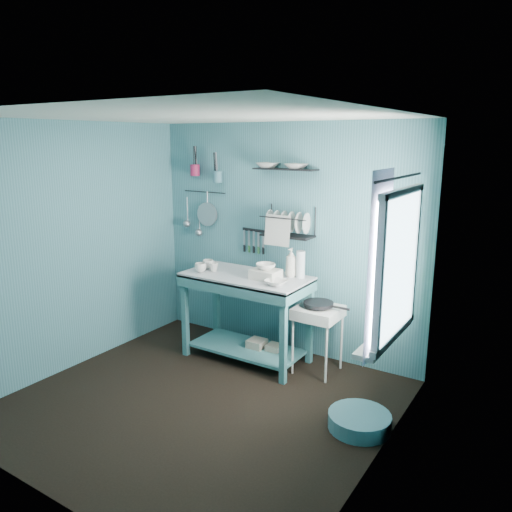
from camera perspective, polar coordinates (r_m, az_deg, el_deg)
The scene contains 36 objects.
floor at distance 4.72m, azimuth -6.34°, elevation -16.31°, with size 3.20×3.20×0.00m, color black.
ceiling at distance 4.11m, azimuth -7.26°, elevation 15.63°, with size 3.20×3.20×0.00m, color silver.
wall_back at distance 5.46m, azimuth 3.24°, elevation 1.89°, with size 3.20×3.20×0.00m, color #3B7079.
wall_front at distance 3.28m, azimuth -23.68°, elevation -6.95°, with size 3.20×3.20×0.00m, color #3B7079.
wall_left at distance 5.38m, azimuth -20.08°, elevation 0.94°, with size 3.00×3.00×0.00m, color #3B7079.
wall_right at distance 3.49m, azimuth 14.09°, elevation -5.02°, with size 3.00×3.00×0.00m, color #3B7079.
work_counter at distance 5.35m, azimuth -1.10°, elevation -7.04°, with size 1.32×0.66×0.94m, color #356C70.
mug_left at distance 5.34m, azimuth -6.37°, elevation -1.32°, with size 0.12×0.12×0.10m, color beige.
mug_mid at distance 5.36m, azimuth -4.87°, elevation -1.27°, with size 0.10×0.10×0.09m, color beige.
mug_right at distance 5.48m, azimuth -5.48°, elevation -0.94°, with size 0.12×0.12×0.10m, color beige.
wash_tub at distance 5.05m, azimuth 1.11°, elevation -2.10°, with size 0.28×0.22×0.10m, color beige.
tub_bowl at distance 5.02m, azimuth 1.11°, elevation -1.22°, with size 0.20×0.20×0.06m, color beige.
soap_bottle at distance 5.12m, azimuth 4.02°, elevation -0.75°, with size 0.12×0.12×0.30m, color beige.
water_bottle at distance 5.10m, azimuth 5.12°, elevation -0.95°, with size 0.09×0.09×0.28m, color silver.
counter_bowl at distance 4.85m, azimuth 2.32°, elevation -3.05°, with size 0.22×0.22×0.05m, color beige.
hotplate_stand at distance 5.15m, azimuth 7.03°, elevation -9.45°, with size 0.43×0.43×0.69m, color silver.
frying_pan at distance 5.02m, azimuth 7.15°, elevation -5.43°, with size 0.30×0.30×0.04m, color black.
knife_strip at distance 5.61m, azimuth -0.21°, elevation 2.96°, with size 0.32×0.02×0.03m, color black.
dish_rack at distance 5.25m, azimuth 3.65°, elevation 3.95°, with size 0.55×0.24×0.32m, color black.
upper_shelf at distance 5.25m, azimuth 3.35°, elevation 9.87°, with size 0.70×0.18×0.01m, color black.
shelf_bowl_left at distance 5.35m, azimuth 1.39°, elevation 10.62°, with size 0.23×0.23×0.06m, color beige.
shelf_bowl_right at distance 5.18m, azimuth 4.64°, elevation 9.91°, with size 0.22×0.22×0.05m, color beige.
utensil_cup_magenta at distance 5.96m, azimuth -6.99°, elevation 9.72°, with size 0.11×0.11×0.13m, color #9A1C45.
utensil_cup_teal at distance 5.76m, azimuth -4.40°, elevation 9.02°, with size 0.11×0.11×0.13m, color #386775.
colander at distance 5.94m, azimuth -5.61°, elevation 4.77°, with size 0.28×0.28×0.03m, color #A0A1A8.
ladle_outer at distance 6.14m, azimuth -7.85°, elevation 5.28°, with size 0.01×0.01×0.30m, color #A0A1A8.
ladle_inner at distance 6.04m, azimuth -6.49°, elevation 4.29°, with size 0.01×0.01×0.30m, color #A0A1A8.
hook_rail at distance 5.96m, azimuth -5.91°, elevation 7.29°, with size 0.01×0.01×0.60m, color black.
window_glass at distance 3.87m, azimuth 16.15°, elevation -1.06°, with size 1.10×1.10×0.00m, color white.
windowsill at distance 4.08m, azimuth 14.46°, elevation -8.97°, with size 0.16×0.95×0.04m, color silver.
curtain at distance 3.60m, azimuth 13.83°, elevation -1.16°, with size 1.35×1.35×0.00m, color white.
curtain_rod at distance 3.78m, azimuth 16.13°, elevation 8.62°, with size 0.02×0.02×1.05m, color black.
potted_plant at distance 4.05m, azimuth 14.26°, elevation -5.35°, with size 0.26×0.26×0.46m, color #29662B.
storage_tin_large at distance 5.47m, azimuth 0.10°, elevation -10.61°, with size 0.18×0.18×0.22m, color gray.
storage_tin_small at distance 5.40m, azimuth 2.09°, elevation -11.05°, with size 0.15×0.15×0.20m, color gray.
floor_basin at distance 4.39m, azimuth 11.74°, elevation -18.00°, with size 0.51×0.51×0.13m, color teal.
Camera 1 is at (2.62, -3.17, 2.32)m, focal length 35.00 mm.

